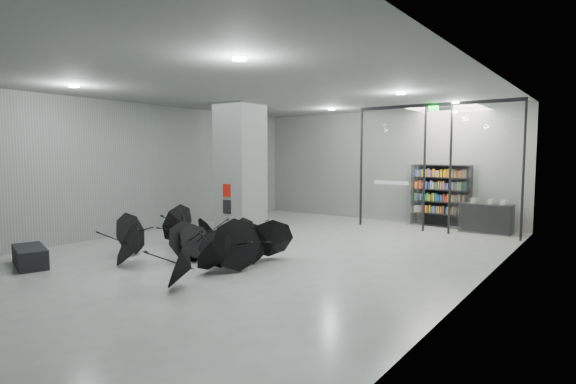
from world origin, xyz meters
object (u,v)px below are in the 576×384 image
Objects in this scene: column at (240,168)px; umbrella_cluster at (201,248)px; bench at (30,257)px; bookshelf at (441,196)px; shop_counter at (486,218)px.

column is 0.87× the size of umbrella_cluster.
bookshelf is (5.53, 10.73, 0.83)m from bench.
bench is at bearing -97.49° from column.
umbrella_cluster is (2.68, 2.54, 0.10)m from bench.
column is 1.92× the size of bookshelf.
column reaches higher than bookshelf.
shop_counter is at bearing 60.52° from umbrella_cluster.
shop_counter is at bearing 34.60° from column.
bookshelf reaches higher than shop_counter.
shop_counter is at bearing -6.52° from bookshelf.
bookshelf is at bearing 80.16° from bench.
column is 6.29m from bench.
column is 4.28m from umbrella_cluster.
shop_counter is (1.55, -0.41, -0.59)m from bookshelf.
umbrella_cluster is at bearing 60.90° from bench.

